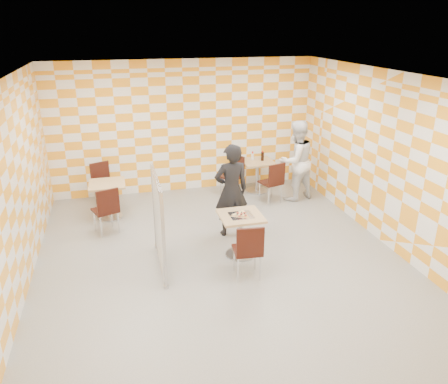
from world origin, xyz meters
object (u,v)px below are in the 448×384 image
(chair_second_front, at_px, (273,180))
(main_table, at_px, (241,228))
(chair_second_side, at_px, (234,172))
(partition, at_px, (159,223))
(soda_bottle, at_px, (262,156))
(man_white, at_px, (296,161))
(chair_empty_far, at_px, (103,180))
(second_table, at_px, (257,171))
(empty_table, at_px, (108,194))
(chair_empty_near, at_px, (107,207))
(man_dark, at_px, (231,190))
(chair_main_front, at_px, (249,248))
(sport_bottle, at_px, (253,156))

(chair_second_front, bearing_deg, main_table, -123.24)
(chair_second_front, height_order, chair_second_side, same)
(partition, height_order, soda_bottle, partition)
(man_white, bearing_deg, partition, 17.52)
(man_white, relative_size, soda_bottle, 7.77)
(chair_empty_far, distance_m, man_white, 4.23)
(second_table, height_order, empty_table, same)
(chair_second_front, relative_size, chair_empty_near, 1.00)
(chair_second_front, bearing_deg, second_table, 98.34)
(main_table, distance_m, man_dark, 0.90)
(chair_empty_far, height_order, soda_bottle, soda_bottle)
(soda_bottle, bearing_deg, main_table, -115.52)
(chair_main_front, xyz_separation_m, man_white, (1.99, 2.93, 0.35))
(chair_second_front, relative_size, soda_bottle, 4.02)
(man_white, distance_m, soda_bottle, 0.84)
(empty_table, relative_size, chair_main_front, 0.81)
(chair_second_side, distance_m, chair_empty_near, 3.15)
(chair_second_front, relative_size, sport_bottle, 4.62)
(partition, xyz_separation_m, soda_bottle, (2.70, 2.86, 0.06))
(chair_empty_far, distance_m, man_dark, 3.14)
(chair_empty_near, bearing_deg, partition, -60.24)
(chair_second_side, relative_size, partition, 0.60)
(partition, height_order, man_dark, man_dark)
(chair_main_front, relative_size, man_dark, 0.53)
(partition, bearing_deg, soda_bottle, 46.60)
(chair_main_front, bearing_deg, empty_table, 125.35)
(chair_empty_far, bearing_deg, soda_bottle, -1.72)
(empty_table, bearing_deg, chair_empty_far, 97.75)
(chair_empty_near, bearing_deg, chair_empty_far, 92.96)
(chair_main_front, bearing_deg, sport_bottle, 71.47)
(man_dark, height_order, man_white, man_white)
(chair_main_front, height_order, man_dark, man_dark)
(man_dark, distance_m, soda_bottle, 2.36)
(chair_main_front, distance_m, chair_second_front, 3.14)
(chair_second_front, xyz_separation_m, man_white, (0.55, 0.13, 0.35))
(main_table, relative_size, chair_second_front, 0.81)
(sport_bottle, bearing_deg, main_table, -111.28)
(empty_table, relative_size, chair_empty_near, 0.81)
(chair_main_front, relative_size, chair_empty_near, 1.00)
(man_white, bearing_deg, sport_bottle, -60.79)
(second_table, distance_m, empty_table, 3.44)
(partition, bearing_deg, chair_second_side, 54.29)
(chair_main_front, relative_size, soda_bottle, 4.02)
(partition, height_order, sport_bottle, partition)
(chair_main_front, distance_m, chair_empty_far, 4.26)
(man_dark, bearing_deg, soda_bottle, -126.83)
(chair_main_front, bearing_deg, man_white, 55.84)
(man_dark, distance_m, man_white, 2.28)
(second_table, xyz_separation_m, man_white, (0.67, -0.64, 0.38))
(empty_table, distance_m, chair_second_front, 3.49)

